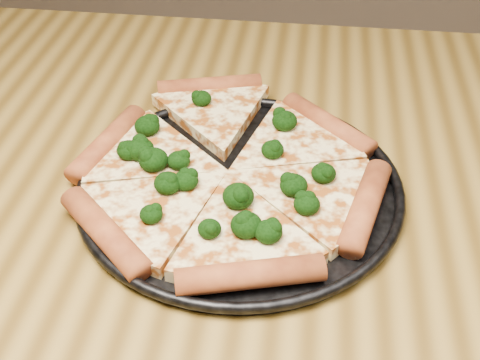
# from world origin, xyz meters

# --- Properties ---
(dining_table) EXTENTS (1.20, 0.90, 0.75)m
(dining_table) POSITION_xyz_m (0.00, 0.00, 0.66)
(dining_table) COLOR olive
(dining_table) RESTS_ON ground
(pizza_pan) EXTENTS (0.34, 0.34, 0.02)m
(pizza_pan) POSITION_xyz_m (0.06, 0.03, 0.76)
(pizza_pan) COLOR black
(pizza_pan) RESTS_ON dining_table
(pizza) EXTENTS (0.34, 0.37, 0.03)m
(pizza) POSITION_xyz_m (0.04, 0.05, 0.77)
(pizza) COLOR #FFE59C
(pizza) RESTS_ON pizza_pan
(broccoli_florets) EXTENTS (0.23, 0.25, 0.02)m
(broccoli_florets) POSITION_xyz_m (0.03, 0.03, 0.78)
(broccoli_florets) COLOR black
(broccoli_florets) RESTS_ON pizza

